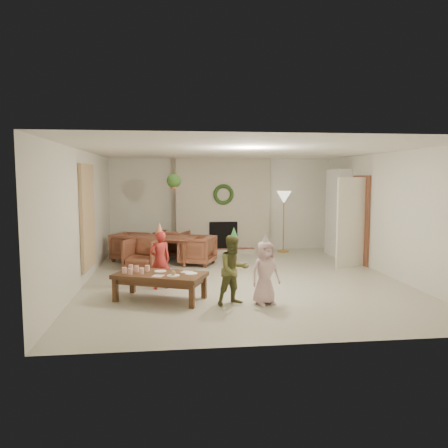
{
  "coord_description": "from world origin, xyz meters",
  "views": [
    {
      "loc": [
        -1.34,
        -8.47,
        1.99
      ],
      "look_at": [
        -0.3,
        0.4,
        1.05
      ],
      "focal_mm": 35.38,
      "sensor_mm": 36.0,
      "label": 1
    }
  ],
  "objects": [
    {
      "name": "bookshelf_shelf_a",
      "position": [
        2.82,
        2.3,
        0.45
      ],
      "size": [
        0.3,
        0.92,
        0.03
      ],
      "primitive_type": "cube",
      "color": "white",
      "rests_on": "bookshelf_carcass"
    },
    {
      "name": "coffee_leg_fl",
      "position": [
        -2.27,
        -1.38,
        0.19
      ],
      "size": [
        0.1,
        0.1,
        0.38
      ],
      "primitive_type": "cube",
      "rotation": [
        0.0,
        0.0,
        -0.39
      ],
      "color": "#4E2F1A",
      "rests_on": "floor"
    },
    {
      "name": "floor_lamp_shade",
      "position": [
        1.61,
        3.0,
        1.47
      ],
      "size": [
        0.39,
        0.39,
        0.33
      ],
      "primitive_type": "cone",
      "rotation": [
        3.14,
        0.0,
        0.0
      ],
      "color": "beige",
      "rests_on": "floor_lamp_post"
    },
    {
      "name": "plate_a",
      "position": [
        -1.55,
        -1.21,
        0.45
      ],
      "size": [
        0.26,
        0.26,
        0.01
      ],
      "primitive_type": "cylinder",
      "rotation": [
        0.0,
        0.0,
        -0.39
      ],
      "color": "white",
      "rests_on": "coffee_table_top"
    },
    {
      "name": "fireplace_mass",
      "position": [
        0.0,
        3.3,
        1.25
      ],
      "size": [
        2.5,
        0.4,
        2.5
      ],
      "primitive_type": "cube",
      "color": "#522A15",
      "rests_on": "floor"
    },
    {
      "name": "cup_a",
      "position": [
        -2.13,
        -1.3,
        0.49
      ],
      "size": [
        0.1,
        0.1,
        0.1
      ],
      "primitive_type": "cylinder",
      "rotation": [
        0.0,
        0.0,
        -0.39
      ],
      "color": "white",
      "rests_on": "coffee_table_top"
    },
    {
      "name": "bookshelf_shelf_c",
      "position": [
        2.82,
        2.3,
        1.25
      ],
      "size": [
        0.3,
        0.92,
        0.03
      ],
      "primitive_type": "cube",
      "color": "white",
      "rests_on": "bookshelf_carcass"
    },
    {
      "name": "coffee_table_apron",
      "position": [
        -1.55,
        -1.36,
        0.33
      ],
      "size": [
        1.46,
        1.07,
        0.09
      ],
      "primitive_type": "cube",
      "rotation": [
        0.0,
        0.0,
        -0.39
      ],
      "color": "#4E2F1A",
      "rests_on": "floor"
    },
    {
      "name": "coffee_leg_fr",
      "position": [
        -1.06,
        -1.88,
        0.19
      ],
      "size": [
        0.1,
        0.1,
        0.38
      ],
      "primitive_type": "cube",
      "rotation": [
        0.0,
        0.0,
        -0.39
      ],
      "color": "#4E2F1A",
      "rests_on": "floor"
    },
    {
      "name": "books_row_lower",
      "position": [
        2.8,
        2.15,
        0.59
      ],
      "size": [
        0.2,
        0.4,
        0.24
      ],
      "primitive_type": "cube",
      "color": "#B03B20",
      "rests_on": "bookshelf_shelf_a"
    },
    {
      "name": "dining_chair_left",
      "position": [
        -2.36,
        2.21,
        0.34
      ],
      "size": [
        0.97,
        0.96,
        0.67
      ],
      "primitive_type": "imported",
      "rotation": [
        0.0,
        0.0,
        1.16
      ],
      "color": "brown",
      "rests_on": "floor"
    },
    {
      "name": "party_hat_plaid",
      "position": [
        -0.4,
        -1.73,
        1.14
      ],
      "size": [
        0.14,
        0.14,
        0.18
      ],
      "primitive_type": "cone",
      "rotation": [
        0.0,
        0.0,
        0.04
      ],
      "color": "#51BD63",
      "rests_on": "child_plaid"
    },
    {
      "name": "cup_e",
      "position": [
        -1.85,
        -1.38,
        0.49
      ],
      "size": [
        0.1,
        0.1,
        0.1
      ],
      "primitive_type": "cylinder",
      "rotation": [
        0.0,
        0.0,
        -0.39
      ],
      "color": "white",
      "rests_on": "coffee_table_top"
    },
    {
      "name": "door_leaf",
      "position": [
        2.58,
        0.82,
        1.0
      ],
      "size": [
        0.77,
        0.32,
        2.0
      ],
      "primitive_type": "cube",
      "rotation": [
        0.0,
        0.0,
        -1.22
      ],
      "color": "beige",
      "rests_on": "floor"
    },
    {
      "name": "door_frame",
      "position": [
        2.96,
        1.2,
        1.02
      ],
      "size": [
        0.05,
        0.86,
        2.04
      ],
      "primitive_type": "cube",
      "color": "brown",
      "rests_on": "floor"
    },
    {
      "name": "bookshelf_shelf_b",
      "position": [
        2.82,
        2.3,
        0.85
      ],
      "size": [
        0.3,
        0.92,
        0.03
      ],
      "primitive_type": "cube",
      "color": "white",
      "rests_on": "bookshelf_carcass"
    },
    {
      "name": "ceiling",
      "position": [
        0.0,
        0.0,
        2.5
      ],
      "size": [
        7.0,
        7.0,
        0.0
      ],
      "primitive_type": "plane",
      "rotation": [
        3.14,
        0.0,
        0.0
      ],
      "color": "white",
      "rests_on": "wall_back"
    },
    {
      "name": "hanging_plant_foliage",
      "position": [
        -1.3,
        1.5,
        1.92
      ],
      "size": [
        0.32,
        0.32,
        0.32
      ],
      "primitive_type": "sphere",
      "color": "#224517",
      "rests_on": "hanging_plant_pot"
    },
    {
      "name": "plate_c",
      "position": [
        -1.05,
        -1.44,
        0.45
      ],
      "size": [
        0.26,
        0.26,
        0.01
      ],
      "primitive_type": "cylinder",
      "rotation": [
        0.0,
        0.0,
        -0.39
      ],
      "color": "white",
      "rests_on": "coffee_table_top"
    },
    {
      "name": "dining_chair_near",
      "position": [
        -1.97,
        1.2,
        0.34
      ],
      "size": [
        0.96,
        0.97,
        0.67
      ],
      "primitive_type": "imported",
      "rotation": [
        0.0,
        0.0,
        -0.41
      ],
      "color": "brown",
      "rests_on": "floor"
    },
    {
      "name": "dining_chair_right",
      "position": [
        -0.79,
        1.52,
        0.34
      ],
      "size": [
        0.97,
        0.96,
        0.67
      ],
      "primitive_type": "imported",
      "rotation": [
        0.0,
        0.0,
        -1.98
      ],
      "color": "brown",
      "rests_on": "floor"
    },
    {
      "name": "plate_b",
      "position": [
        -1.34,
        -1.56,
        0.45
      ],
      "size": [
        0.26,
        0.26,
        0.01
      ],
      "primitive_type": "cylinder",
      "rotation": [
        0.0,
        0.0,
        -0.39
      ],
      "color": "white",
      "rests_on": "coffee_table_top"
    },
    {
      "name": "hanging_plant_pot",
      "position": [
        -1.3,
        1.5,
        1.8
      ],
      "size": [
        0.16,
        0.16,
        0.12
      ],
      "primitive_type": "cylinder",
      "color": "brown",
      "rests_on": "hanging_plant_cord"
    },
    {
      "name": "cup_f",
      "position": [
        -1.76,
        -1.17,
        0.49
      ],
      "size": [
        0.1,
        0.1,
        0.1
      ],
      "primitive_type": "cylinder",
      "rotation": [
        0.0,
        0.0,
        -0.39
      ],
      "color": "white",
      "rests_on": "coffee_table_top"
    },
    {
      "name": "wall_right",
      "position": [
        3.0,
        0.0,
        1.25
      ],
      "size": [
        0.0,
        7.0,
        7.0
      ],
      "primitive_type": "plane",
      "rotation": [
        1.57,
        0.0,
        -1.57
      ],
      "color": "silver",
      "rests_on": "floor"
    },
    {
      "name": "wall_back",
      "position": [
        0.0,
        3.5,
        1.25
      ],
      "size": [
        7.0,
        0.0,
        7.0
      ],
      "primitive_type": "plane",
      "rotation": [
        1.57,
        0.0,
        0.0
      ],
      "color": "silver",
      "rests_on": "floor"
    },
    {
      "name": "fireplace_firebox",
      "position": [
        0.0,
        3.12,
        0.45
      ],
      "size": [
        0.75,
        0.12,
        0.75
      ],
      "primitive_type": "cube",
      "color": "black",
      "rests_on": "floor"
    },
    {
      "name": "hanging_plant_cord",
      "position": [
        -1.3,
        1.5,
        2.15
      ],
      "size": [
        0.01,
        0.01,
        0.7
      ],
      "primitive_type": "cylinder",
      "color": "tan",
      "rests_on": "ceiling"
    },
    {
      "name": "napkin_left",
      "position": [
        -1.58,
        -1.56,
        0.45
      ],
      "size": [
        0.22,
        0.22,
        0.01
      ],
      "primitive_type": "cube",
      "rotation": [
        0.0,
        0.0,
        -0.39
      ],
      "color": "#E1A6AB",
      "rests_on": "coffee_table_top"
    },
    {
      "name": "wall_front",
      "position": [
        0.0,
        -3.5,
        1.25
      ],
      "size": [
        7.0,
        0.0,
        7.0
      ],
      "primitive_type": "plane",
      "rotation": [
        -1.57,
        0.0,
        0.0
      ],
      "color": "silver",
      "rests_on": "floor"
    },
    {
      "name": "bookshelf_carcass",
      "position": [
        2.84,
        2.3,
        1.1
      ],
      "size": [
        0.3,
        1.0,
        2.2
      ],
      "primitive_type": "cube",
      "color": "white",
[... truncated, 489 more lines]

